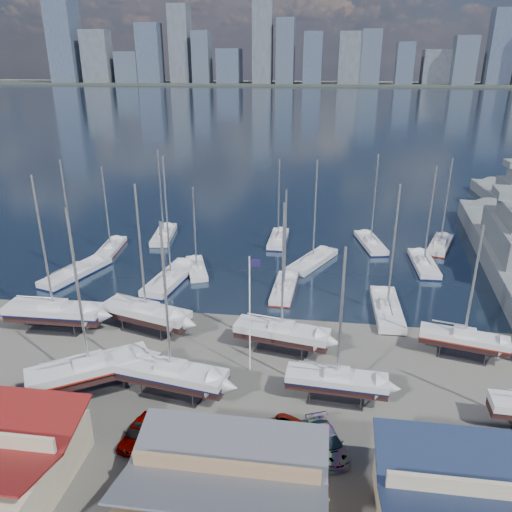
# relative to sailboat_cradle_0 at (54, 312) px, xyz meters

# --- Properties ---
(ground) EXTENTS (1400.00, 1400.00, 0.00)m
(ground) POSITION_rel_sailboat_cradle_0_xyz_m (22.50, -4.23, -2.11)
(ground) COLOR #605E59
(ground) RESTS_ON ground
(water) EXTENTS (1400.00, 600.00, 0.40)m
(water) POSITION_rel_sailboat_cradle_0_xyz_m (22.50, 305.77, -2.26)
(water) COLOR #1A283C
(water) RESTS_ON ground
(far_shore) EXTENTS (1400.00, 80.00, 2.20)m
(far_shore) POSITION_rel_sailboat_cradle_0_xyz_m (22.50, 565.77, -1.01)
(far_shore) COLOR #2D332D
(far_shore) RESTS_ON ground
(skyline) EXTENTS (639.14, 43.80, 107.69)m
(skyline) POSITION_rel_sailboat_cradle_0_xyz_m (14.67, 559.53, 36.98)
(skyline) COLOR #475166
(skyline) RESTS_ON far_shore
(shed_grey) EXTENTS (12.60, 8.40, 4.17)m
(shed_grey) POSITION_rel_sailboat_cradle_0_xyz_m (22.50, -20.23, 0.04)
(shed_grey) COLOR #8C6B4C
(shed_grey) RESTS_ON ground
(shed_blue) EXTENTS (13.65, 9.45, 4.71)m
(shed_blue) POSITION_rel_sailboat_cradle_0_xyz_m (38.50, -20.23, 0.31)
(shed_blue) COLOR #BFB293
(shed_blue) RESTS_ON ground
(sailboat_cradle_0) EXTENTS (10.45, 3.08, 16.76)m
(sailboat_cradle_0) POSITION_rel_sailboat_cradle_0_xyz_m (0.00, 0.00, 0.00)
(sailboat_cradle_0) COLOR #2D2D33
(sailboat_cradle_0) RESTS_ON ground
(sailboat_cradle_1) EXTENTS (10.12, 8.10, 16.54)m
(sailboat_cradle_1) POSITION_rel_sailboat_cradle_0_xyz_m (8.41, -9.48, -0.01)
(sailboat_cradle_1) COLOR #2D2D33
(sailboat_cradle_1) RESTS_ON ground
(sailboat_cradle_2) EXTENTS (10.14, 5.35, 15.94)m
(sailboat_cradle_2) POSITION_rel_sailboat_cradle_0_xyz_m (9.73, 1.13, -0.04)
(sailboat_cradle_2) COLOR #2D2D33
(sailboat_cradle_2) RESTS_ON ground
(sailboat_cradle_3) EXTENTS (10.00, 4.32, 15.66)m
(sailboat_cradle_3) POSITION_rel_sailboat_cradle_0_xyz_m (15.59, -9.11, -0.06)
(sailboat_cradle_3) COLOR #2D2D33
(sailboat_cradle_3) RESTS_ON ground
(sailboat_cradle_4) EXTENTS (9.59, 4.29, 15.20)m
(sailboat_cradle_4) POSITION_rel_sailboat_cradle_0_xyz_m (24.24, -0.88, -0.07)
(sailboat_cradle_4) COLOR #2D2D33
(sailboat_cradle_4) RESTS_ON ground
(sailboat_cradle_5) EXTENTS (8.64, 2.93, 13.92)m
(sailboat_cradle_5) POSITION_rel_sailboat_cradle_0_xyz_m (29.48, -7.94, -0.15)
(sailboat_cradle_5) COLOR #2D2D33
(sailboat_cradle_5) RESTS_ON ground
(sailboat_cradle_6) EXTENTS (8.49, 4.10, 13.44)m
(sailboat_cradle_6) POSITION_rel_sailboat_cradle_0_xyz_m (41.68, 0.54, -0.17)
(sailboat_cradle_6) COLOR #2D2D33
(sailboat_cradle_6) RESTS_ON ground
(sailboat_moored_0) EXTENTS (6.17, 11.31, 16.30)m
(sailboat_moored_0) POSITION_rel_sailboat_cradle_0_xyz_m (-4.64, 13.73, -1.80)
(sailboat_moored_0) COLOR black
(sailboat_moored_0) RESTS_ON water
(sailboat_moored_1) EXTENTS (3.41, 9.16, 13.39)m
(sailboat_moored_1) POSITION_rel_sailboat_cradle_0_xyz_m (-3.91, 23.37, -1.80)
(sailboat_moored_1) COLOR black
(sailboat_moored_1) RESTS_ON water
(sailboat_moored_2) EXTENTS (4.02, 10.13, 14.88)m
(sailboat_moored_2) POSITION_rel_sailboat_cradle_0_xyz_m (2.20, 30.24, -1.79)
(sailboat_moored_2) COLOR black
(sailboat_moored_2) RESTS_ON water
(sailboat_moored_3) EXTENTS (4.85, 11.81, 17.14)m
(sailboat_moored_3) POSITION_rel_sailboat_cradle_0_xyz_m (8.48, 13.68, -1.80)
(sailboat_moored_3) COLOR black
(sailboat_moored_3) RESTS_ON water
(sailboat_moored_4) EXTENTS (4.92, 8.43, 12.29)m
(sailboat_moored_4) POSITION_rel_sailboat_cradle_0_xyz_m (10.93, 17.48, -1.78)
(sailboat_moored_4) COLOR black
(sailboat_moored_4) RESTS_ON water
(sailboat_moored_5) EXTENTS (2.74, 9.24, 13.75)m
(sailboat_moored_5) POSITION_rel_sailboat_cradle_0_xyz_m (20.79, 30.92, -1.80)
(sailboat_moored_5) COLOR black
(sailboat_moored_5) RESTS_ON water
(sailboat_moored_6) EXTENTS (2.95, 9.22, 13.62)m
(sailboat_moored_6) POSITION_rel_sailboat_cradle_0_xyz_m (23.34, 12.77, -1.80)
(sailboat_moored_6) COLOR black
(sailboat_moored_6) RESTS_ON water
(sailboat_moored_7) EXTENTS (7.08, 10.47, 15.48)m
(sailboat_moored_7) POSITION_rel_sailboat_cradle_0_xyz_m (26.57, 22.35, -1.79)
(sailboat_moored_7) COLOR black
(sailboat_moored_7) RESTS_ON water
(sailboat_moored_8) EXTENTS (4.79, 10.31, 14.87)m
(sailboat_moored_8) POSITION_rel_sailboat_cradle_0_xyz_m (35.21, 31.07, -1.80)
(sailboat_moored_8) COLOR black
(sailboat_moored_8) RESTS_ON water
(sailboat_moored_9) EXTENTS (3.09, 10.44, 15.69)m
(sailboat_moored_9) POSITION_rel_sailboat_cradle_0_xyz_m (35.43, 8.77, -1.79)
(sailboat_moored_9) COLOR black
(sailboat_moored_9) RESTS_ON water
(sailboat_moored_10) EXTENTS (3.10, 10.03, 14.87)m
(sailboat_moored_10) POSITION_rel_sailboat_cradle_0_xyz_m (41.92, 23.42, -1.80)
(sailboat_moored_10) COLOR black
(sailboat_moored_10) RESTS_ON water
(sailboat_moored_11) EXTENTS (5.74, 10.01, 14.44)m
(sailboat_moored_11) POSITION_rel_sailboat_cradle_0_xyz_m (45.78, 31.79, -1.80)
(sailboat_moored_11) COLOR black
(sailboat_moored_11) RESTS_ON water
(car_a) EXTENTS (2.35, 4.44, 1.44)m
(car_a) POSITION_rel_sailboat_cradle_0_xyz_m (14.65, -14.83, -1.39)
(car_a) COLOR gray
(car_a) RESTS_ON ground
(car_b) EXTENTS (5.26, 3.07, 1.64)m
(car_b) POSITION_rel_sailboat_cradle_0_xyz_m (18.69, -14.92, -1.29)
(car_b) COLOR gray
(car_b) RESTS_ON ground
(car_c) EXTENTS (3.84, 5.10, 1.29)m
(car_c) POSITION_rel_sailboat_cradle_0_xyz_m (25.08, -13.61, -1.47)
(car_c) COLOR gray
(car_c) RESTS_ON ground
(car_d) EXTENTS (3.81, 5.43, 1.46)m
(car_d) POSITION_rel_sailboat_cradle_0_xyz_m (28.84, -13.88, -1.38)
(car_d) COLOR gray
(car_d) RESTS_ON ground
(flagpole) EXTENTS (1.01, 0.12, 11.42)m
(flagpole) POSITION_rel_sailboat_cradle_0_xyz_m (21.74, -4.65, 4.43)
(flagpole) COLOR white
(flagpole) RESTS_ON ground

